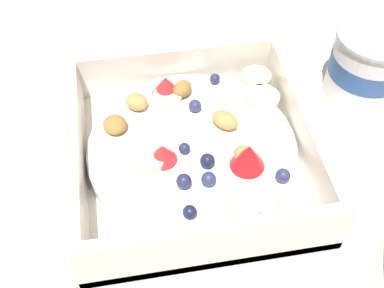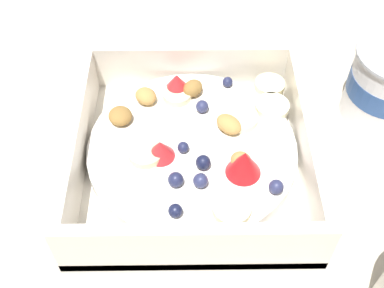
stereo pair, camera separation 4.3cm
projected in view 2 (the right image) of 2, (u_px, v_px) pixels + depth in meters
name	position (u px, v px, depth m)	size (l,w,h in m)	color
ground_plane	(177.00, 174.00, 0.44)	(2.40, 2.40, 0.00)	beige
fruit_bowl	(193.00, 151.00, 0.44)	(0.21, 0.21, 0.06)	white
spoon	(175.00, 69.00, 0.53)	(0.08, 0.17, 0.01)	silver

